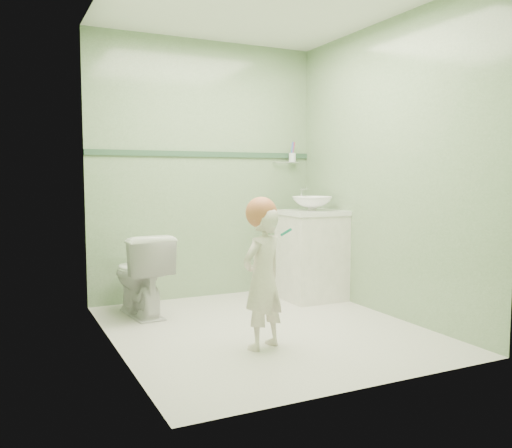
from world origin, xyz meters
TOP-DOWN VIEW (x-y plane):
  - ground at (0.00, 0.00)m, footprint 2.50×2.50m
  - room_shell at (0.00, 0.00)m, footprint 2.50×2.54m
  - trim_stripe at (0.00, 1.24)m, footprint 2.20×0.02m
  - vanity at (0.84, 0.70)m, footprint 0.52×0.50m
  - counter at (0.84, 0.70)m, footprint 0.54×0.52m
  - basin at (0.84, 0.70)m, footprint 0.37×0.37m
  - faucet at (0.84, 0.89)m, footprint 0.03×0.13m
  - cup_holder at (0.89, 1.18)m, footprint 0.26×0.07m
  - toilet at (-0.74, 0.80)m, footprint 0.45×0.70m
  - toddler at (-0.21, -0.39)m, footprint 0.40×0.34m
  - hair_cap at (-0.21, -0.37)m, footprint 0.21×0.21m
  - teal_toothbrush at (-0.10, -0.48)m, footprint 0.10×0.14m

SIDE VIEW (x-z plane):
  - ground at x=0.00m, z-range 0.00..0.00m
  - toilet at x=-0.74m, z-range 0.00..0.68m
  - vanity at x=0.84m, z-range 0.00..0.80m
  - toddler at x=-0.21m, z-range 0.00..0.94m
  - teal_toothbrush at x=-0.10m, z-range 0.74..0.83m
  - counter at x=0.84m, z-range 0.79..0.83m
  - basin at x=0.84m, z-range 0.83..0.96m
  - hair_cap at x=-0.21m, z-range 0.80..1.01m
  - faucet at x=0.84m, z-range 0.88..1.06m
  - room_shell at x=0.00m, z-range 0.00..2.40m
  - cup_holder at x=0.89m, z-range 1.23..1.44m
  - trim_stripe at x=0.00m, z-range 1.33..1.38m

